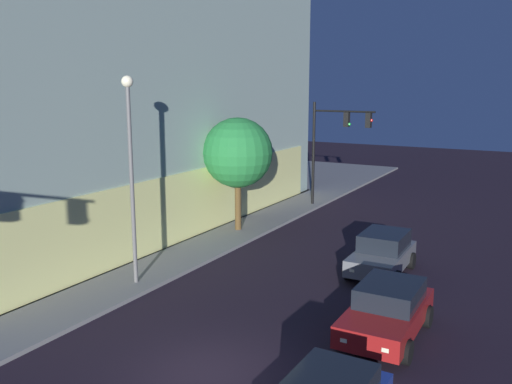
{
  "coord_description": "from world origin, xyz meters",
  "views": [
    {
      "loc": [
        -11.2,
        -7.88,
        7.78
      ],
      "look_at": [
        9.25,
        3.59,
        3.18
      ],
      "focal_mm": 38.07,
      "sensor_mm": 36.0,
      "label": 1
    }
  ],
  "objects_px": {
    "traffic_light_far_corner": "(335,135)",
    "car_red": "(387,310)",
    "sidewalk_tree": "(238,153)",
    "car_grey": "(382,253)",
    "street_lamp_sidewalk": "(131,156)"
  },
  "relations": [
    {
      "from": "street_lamp_sidewalk",
      "to": "sidewalk_tree",
      "type": "height_order",
      "value": "street_lamp_sidewalk"
    },
    {
      "from": "traffic_light_far_corner",
      "to": "car_grey",
      "type": "xyz_separation_m",
      "value": [
        -10.63,
        -6.32,
        -3.85
      ]
    },
    {
      "from": "sidewalk_tree",
      "to": "car_red",
      "type": "relative_size",
      "value": 1.34
    },
    {
      "from": "traffic_light_far_corner",
      "to": "street_lamp_sidewalk",
      "type": "relative_size",
      "value": 0.83
    },
    {
      "from": "street_lamp_sidewalk",
      "to": "sidewalk_tree",
      "type": "distance_m",
      "value": 8.93
    },
    {
      "from": "car_red",
      "to": "car_grey",
      "type": "relative_size",
      "value": 1.06
    },
    {
      "from": "sidewalk_tree",
      "to": "car_red",
      "type": "xyz_separation_m",
      "value": [
        -8.36,
        -10.53,
        -3.44
      ]
    },
    {
      "from": "traffic_light_far_corner",
      "to": "sidewalk_tree",
      "type": "xyz_separation_m",
      "value": [
        -7.93,
        2.38,
        -0.44
      ]
    },
    {
      "from": "car_grey",
      "to": "car_red",
      "type": "bearing_deg",
      "value": -162.12
    },
    {
      "from": "sidewalk_tree",
      "to": "traffic_light_far_corner",
      "type": "bearing_deg",
      "value": -16.68
    },
    {
      "from": "sidewalk_tree",
      "to": "car_grey",
      "type": "distance_m",
      "value": 9.73
    },
    {
      "from": "traffic_light_far_corner",
      "to": "street_lamp_sidewalk",
      "type": "xyz_separation_m",
      "value": [
        -16.8,
        1.74,
        0.42
      ]
    },
    {
      "from": "traffic_light_far_corner",
      "to": "car_grey",
      "type": "height_order",
      "value": "traffic_light_far_corner"
    },
    {
      "from": "traffic_light_far_corner",
      "to": "car_red",
      "type": "distance_m",
      "value": 18.63
    },
    {
      "from": "street_lamp_sidewalk",
      "to": "sidewalk_tree",
      "type": "xyz_separation_m",
      "value": [
        8.87,
        0.63,
        -0.87
      ]
    }
  ]
}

